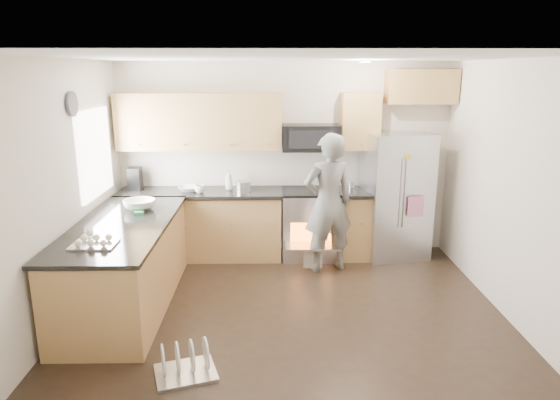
{
  "coord_description": "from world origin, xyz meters",
  "views": [
    {
      "loc": [
        -0.17,
        -4.78,
        2.49
      ],
      "look_at": [
        -0.08,
        0.5,
        1.11
      ],
      "focal_mm": 32.0,
      "sensor_mm": 36.0,
      "label": 1
    }
  ],
  "objects_px": {
    "stove_range": "(310,208)",
    "refrigerator": "(396,196)",
    "dish_rack": "(185,366)",
    "person": "(328,203)"
  },
  "relations": [
    {
      "from": "stove_range",
      "to": "refrigerator",
      "type": "xyz_separation_m",
      "value": [
        1.15,
        0.01,
        0.17
      ]
    },
    {
      "from": "stove_range",
      "to": "dish_rack",
      "type": "bearing_deg",
      "value": -114.36
    },
    {
      "from": "refrigerator",
      "to": "dish_rack",
      "type": "distance_m",
      "value": 3.75
    },
    {
      "from": "refrigerator",
      "to": "person",
      "type": "bearing_deg",
      "value": -162.71
    },
    {
      "from": "person",
      "to": "refrigerator",
      "type": "bearing_deg",
      "value": -168.39
    },
    {
      "from": "refrigerator",
      "to": "stove_range",
      "type": "bearing_deg",
      "value": 170.37
    },
    {
      "from": "dish_rack",
      "to": "stove_range",
      "type": "bearing_deg",
      "value": 65.64
    },
    {
      "from": "stove_range",
      "to": "refrigerator",
      "type": "relative_size",
      "value": 1.06
    },
    {
      "from": "stove_range",
      "to": "person",
      "type": "xyz_separation_m",
      "value": [
        0.18,
        -0.49,
        0.2
      ]
    },
    {
      "from": "person",
      "to": "dish_rack",
      "type": "distance_m",
      "value": 2.81
    }
  ]
}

